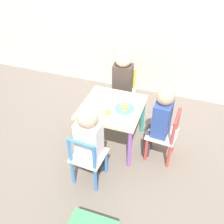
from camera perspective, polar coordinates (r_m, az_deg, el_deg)
ground_plane at (r=2.70m, az=0.00°, el=-6.37°), size 6.00×6.00×0.00m
kids_table at (r=2.45m, az=0.00°, el=-0.02°), size 0.56×0.56×0.45m
chair_red at (r=2.43m, az=11.30°, el=-5.12°), size 0.28×0.28×0.53m
chair_blue at (r=2.20m, az=-5.31°, el=-10.13°), size 0.28×0.28×0.53m
chair_yellow at (r=2.93m, az=2.42°, el=4.17°), size 0.28×0.28×0.53m
child_right at (r=2.31m, az=10.42°, el=-1.27°), size 0.22×0.21×0.76m
child_front at (r=2.09m, az=-4.88°, el=-5.22°), size 0.21×0.23×0.76m
child_back at (r=2.76m, az=2.29°, el=7.41°), size 0.21×0.23×0.79m
plate_right at (r=2.38m, az=2.76°, el=0.86°), size 0.18×0.18×0.03m
plate_front at (r=2.32m, az=-0.97°, el=-0.27°), size 0.16×0.16×0.03m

